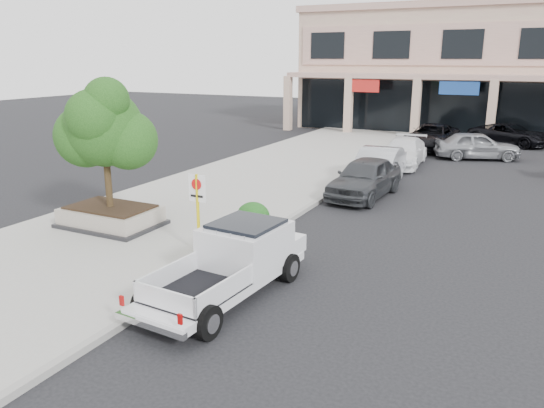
{
  "coord_description": "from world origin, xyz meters",
  "views": [
    {
      "loc": [
        5.92,
        -11.39,
        5.57
      ],
      "look_at": [
        -0.56,
        1.5,
        1.58
      ],
      "focal_mm": 35.0,
      "sensor_mm": 36.0,
      "label": 1
    }
  ],
  "objects": [
    {
      "name": "lot_car_a",
      "position": [
        2.93,
        20.41,
        0.79
      ],
      "size": [
        4.97,
        3.33,
        1.57
      ],
      "primitive_type": "imported",
      "rotation": [
        0.0,
        0.0,
        1.92
      ],
      "color": "gray",
      "rests_on": "ground"
    },
    {
      "name": "curb_car_b",
      "position": [
        -0.41,
        11.95,
        0.81
      ],
      "size": [
        1.94,
        4.97,
        1.61
      ],
      "primitive_type": "imported",
      "rotation": [
        0.0,
        0.0,
        0.05
      ],
      "color": "#A9ABB1",
      "rests_on": "ground"
    },
    {
      "name": "ground",
      "position": [
        0.0,
        0.0,
        0.0
      ],
      "size": [
        120.0,
        120.0,
        0.0
      ],
      "primitive_type": "plane",
      "color": "black",
      "rests_on": "ground"
    },
    {
      "name": "planter_tree",
      "position": [
        -6.34,
        1.46,
        3.41
      ],
      "size": [
        2.9,
        2.55,
        4.0
      ],
      "color": "black",
      "rests_on": "planter"
    },
    {
      "name": "pickup_truck",
      "position": [
        -0.35,
        -1.45,
        0.83
      ],
      "size": [
        2.33,
        5.39,
        1.66
      ],
      "primitive_type": null,
      "rotation": [
        0.0,
        0.0,
        -0.07
      ],
      "color": "silver",
      "rests_on": "ground"
    },
    {
      "name": "lot_car_d",
      "position": [
        4.29,
        26.66,
        0.71
      ],
      "size": [
        5.6,
        4.04,
        1.42
      ],
      "primitive_type": "imported",
      "rotation": [
        0.0,
        0.0,
        1.2
      ],
      "color": "black",
      "rests_on": "ground"
    },
    {
      "name": "curb_car_a",
      "position": [
        -0.23,
        9.34,
        0.81
      ],
      "size": [
        2.25,
        4.9,
        1.63
      ],
      "primitive_type": "imported",
      "rotation": [
        0.0,
        0.0,
        -0.07
      ],
      "color": "#323438",
      "rests_on": "ground"
    },
    {
      "name": "hedge",
      "position": [
        -2.0,
        3.01,
        0.62
      ],
      "size": [
        1.1,
        0.99,
        0.93
      ],
      "primitive_type": "ellipsoid",
      "color": "#124012",
      "rests_on": "sidewalk"
    },
    {
      "name": "sidewalk",
      "position": [
        -5.5,
        6.0,
        0.07
      ],
      "size": [
        8.0,
        52.0,
        0.15
      ],
      "primitive_type": "cube",
      "color": "gray",
      "rests_on": "ground"
    },
    {
      "name": "planter",
      "position": [
        -6.47,
        1.3,
        0.48
      ],
      "size": [
        3.2,
        2.2,
        0.68
      ],
      "color": "black",
      "rests_on": "sidewalk"
    },
    {
      "name": "curb_car_d",
      "position": [
        -0.03,
        22.75,
        0.78
      ],
      "size": [
        2.95,
        5.79,
        1.57
      ],
      "primitive_type": "imported",
      "rotation": [
        0.0,
        0.0,
        -0.06
      ],
      "color": "black",
      "rests_on": "ground"
    },
    {
      "name": "no_parking_sign",
      "position": [
        -2.42,
        0.52,
        1.63
      ],
      "size": [
        0.55,
        0.09,
        2.3
      ],
      "color": "yellow",
      "rests_on": "sidewalk"
    },
    {
      "name": "curb",
      "position": [
        -1.55,
        6.0,
        0.07
      ],
      "size": [
        0.2,
        52.0,
        0.15
      ],
      "primitive_type": "cube",
      "color": "gray",
      "rests_on": "ground"
    },
    {
      "name": "curb_car_c",
      "position": [
        -0.38,
        16.73,
        0.72
      ],
      "size": [
        2.26,
        5.06,
        1.44
      ],
      "primitive_type": "imported",
      "rotation": [
        0.0,
        0.0,
        0.05
      ],
      "color": "white",
      "rests_on": "ground"
    }
  ]
}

